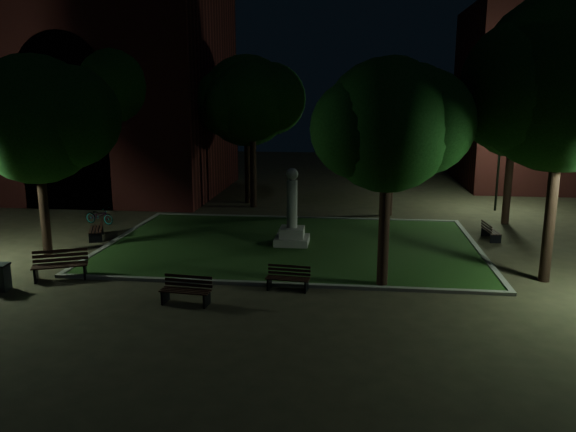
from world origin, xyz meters
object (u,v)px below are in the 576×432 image
Objects in this scene: bench_near_right at (288,279)px; trash_bin at (1,277)px; bench_near_left at (186,291)px; bench_west_near at (60,266)px; bench_right_side at (490,232)px; bench_left_side at (97,229)px; monument at (292,223)px; bicycle at (99,216)px.

bench_near_right is 9.32m from trash_bin.
bench_west_near is at bearing 166.16° from bench_near_left.
bench_right_side is at bearing 44.98° from bench_near_left.
bench_left_side is 1.89× the size of trash_bin.
bench_near_right is 0.77× the size of bench_west_near.
bench_west_near is 1.13× the size of bench_left_side.
monument reaches higher than bench_near_left.
bench_near_right is 7.91m from bench_west_near.
bench_near_left is at bearing -4.00° from trash_bin.
bench_right_side is (15.94, 7.20, -0.11)m from bench_west_near.
bicycle is at bearing 163.70° from monument.
bench_near_left is 0.94× the size of bench_left_side.
bicycle is (-2.35, 8.08, -0.05)m from bench_west_near.
bench_near_left is 9.44m from bench_left_side.
bench_near_left is (-2.46, -6.98, -0.56)m from monument.
bench_near_right is at bearing -115.65° from bicycle.
monument is 2.03× the size of bicycle.
bench_west_near is (-4.99, 1.77, 0.07)m from bench_near_left.
bench_near_left is 0.83× the size of bench_west_near.
bench_near_right is 10.89m from bench_right_side.
monument reaches higher than bench_near_right.
bicycle is at bearing -179.02° from bench_left_side.
monument is at bearing 36.67° from trash_bin.
trash_bin is at bearing 110.46° from bench_right_side.
bench_near_left reaches higher than bench_right_side.
monument is 8.74m from bench_right_side.
bench_left_side reaches higher than bench_right_side.
trash_bin is at bearing -178.35° from bench_near_left.
bicycle is (-9.80, 2.87, -0.54)m from monument.
monument is at bearing 12.39° from bench_west_near.
bench_left_side is (-9.09, 5.54, 0.05)m from bench_near_right.
bench_west_near reaches higher than bench_near_right.
monument is 10.96m from trash_bin.
bench_left_side reaches higher than bench_near_right.
bench_west_near reaches higher than bench_near_left.
bench_near_left is at bearing 123.51° from bench_right_side.
bench_west_near reaches higher than trash_bin.
bench_near_right is (2.92, 1.60, -0.03)m from bench_near_left.
bench_near_left is 3.33m from bench_near_right.
trash_bin is at bearing -143.33° from monument.
bench_left_side is at bearing -143.54° from bicycle.
bicycle is at bearing 147.15° from bench_near_right.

